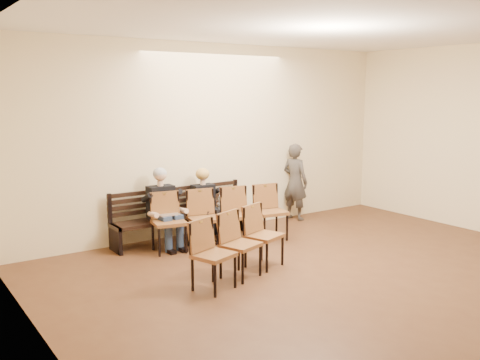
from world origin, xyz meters
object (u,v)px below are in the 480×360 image
at_px(passerby, 295,176).
at_px(bench, 183,228).
at_px(laptop, 169,216).
at_px(bag, 211,226).
at_px(seated_man, 163,208).
at_px(chair_row_back, 241,245).
at_px(chair_row_front, 222,217).
at_px(seated_woman, 206,207).
at_px(water_bottle, 221,209).

bearing_deg(passerby, bench, 78.41).
relative_size(laptop, bag, 0.86).
bearing_deg(seated_man, laptop, -94.40).
bearing_deg(bag, passerby, 0.00).
bearing_deg(chair_row_back, bench, 64.62).
distance_m(bench, chair_row_back, 2.19).
xyz_separation_m(passerby, chair_row_front, (-2.26, -0.75, -0.42)).
bearing_deg(seated_woman, laptop, -165.03).
height_order(bench, seated_man, seated_man).
relative_size(water_bottle, passerby, 0.14).
bearing_deg(chair_row_front, laptop, 171.25).
xyz_separation_m(laptop, water_bottle, (1.01, -0.02, 0.00)).
distance_m(seated_woman, chair_row_back, 2.14).
xyz_separation_m(laptop, chair_row_back, (0.21, -1.81, -0.10)).
distance_m(seated_man, laptop, 0.25).
distance_m(passerby, chair_row_back, 3.71).
bearing_deg(laptop, water_bottle, -14.51).
xyz_separation_m(bench, passerby, (2.67, 0.10, 0.68)).
xyz_separation_m(seated_man, chair_row_front, (0.84, -0.53, -0.17)).
relative_size(bench, passerby, 1.43).
distance_m(bag, passerby, 2.16).
distance_m(bag, chair_row_back, 2.45).
relative_size(seated_woman, water_bottle, 4.58).
height_order(passerby, chair_row_front, passerby).
bearing_deg(passerby, seated_woman, 81.81).
bearing_deg(seated_man, bag, 11.51).
bearing_deg(water_bottle, chair_row_back, -114.07).
height_order(passerby, chair_row_back, passerby).
distance_m(water_bottle, passerby, 2.19).
distance_m(seated_woman, laptop, 0.89).
bearing_deg(water_bottle, bag, 79.31).
distance_m(passerby, chair_row_front, 2.42).
height_order(bench, seated_woman, seated_woman).
height_order(bench, passerby, passerby).
bearing_deg(chair_row_front, bag, 82.84).
distance_m(laptop, water_bottle, 1.01).
xyz_separation_m(seated_woman, chair_row_back, (-0.65, -2.04, -0.10)).
bearing_deg(laptop, chair_row_front, -32.90).
height_order(laptop, chair_row_front, chair_row_front).
relative_size(bench, laptop, 7.71).
height_order(water_bottle, passerby, passerby).
height_order(seated_man, passerby, passerby).
height_order(bag, chair_row_back, chair_row_back).
bearing_deg(water_bottle, laptop, 179.09).
relative_size(seated_woman, chair_row_front, 0.48).
relative_size(seated_man, chair_row_back, 0.78).
relative_size(passerby, chair_row_back, 1.08).
relative_size(bench, bag, 6.65).
bearing_deg(chair_row_back, laptop, 77.60).
bearing_deg(seated_man, passerby, 4.05).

